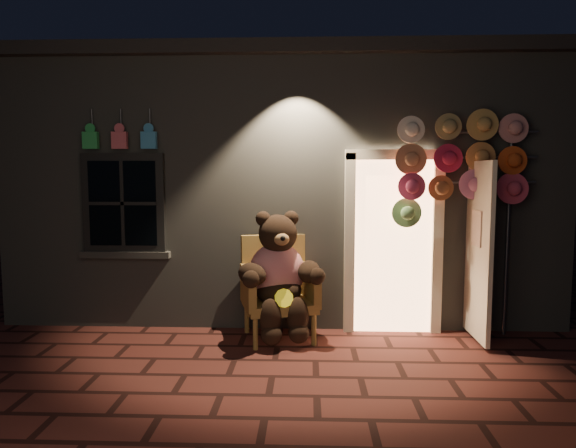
{
  "coord_description": "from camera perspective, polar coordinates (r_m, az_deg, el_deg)",
  "views": [
    {
      "loc": [
        0.34,
        -4.67,
        1.92
      ],
      "look_at": [
        0.11,
        1.0,
        1.35
      ],
      "focal_mm": 32.0,
      "sensor_mm": 36.0,
      "label": 1
    }
  ],
  "objects": [
    {
      "name": "ground",
      "position": [
        5.06,
        -1.78,
        -16.56
      ],
      "size": [
        60.0,
        60.0,
        0.0
      ],
      "primitive_type": "plane",
      "color": "#4C211D",
      "rests_on": "ground"
    },
    {
      "name": "shop_building",
      "position": [
        8.67,
        0.07,
        4.52
      ],
      "size": [
        7.3,
        5.95,
        3.51
      ],
      "color": "slate",
      "rests_on": "ground"
    },
    {
      "name": "wicker_armchair",
      "position": [
        6.04,
        -1.2,
        -7.02
      ],
      "size": [
        0.96,
        0.91,
        1.18
      ],
      "rotation": [
        0.0,
        0.0,
        0.27
      ],
      "color": "olive",
      "rests_on": "ground"
    },
    {
      "name": "teddy_bear",
      "position": [
        5.85,
        -1.04,
        -5.62
      ],
      "size": [
        1.0,
        0.9,
        1.43
      ],
      "rotation": [
        0.0,
        0.0,
        0.27
      ],
      "color": "red",
      "rests_on": "ground"
    },
    {
      "name": "hat_rack",
      "position": [
        6.19,
        18.5,
        6.39
      ],
      "size": [
        1.62,
        0.22,
        2.59
      ],
      "color": "#59595E",
      "rests_on": "ground"
    }
  ]
}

